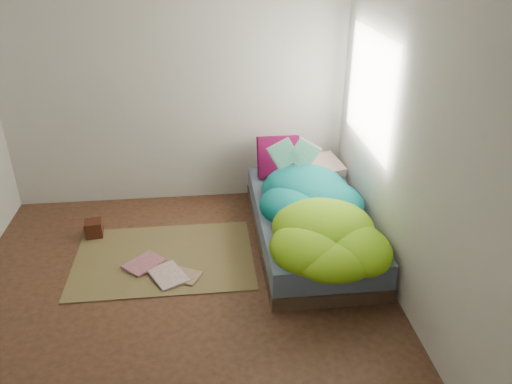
# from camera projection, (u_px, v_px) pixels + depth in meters

# --- Properties ---
(ground) EXTENTS (3.50, 3.50, 0.00)m
(ground) POSITION_uv_depth(u_px,v_px,m) (179.00, 296.00, 4.05)
(ground) COLOR #3B2417
(ground) RESTS_ON ground
(room_walls) EXTENTS (3.54, 3.54, 2.62)m
(room_walls) POSITION_uv_depth(u_px,v_px,m) (164.00, 102.00, 3.31)
(room_walls) COLOR beige
(room_walls) RESTS_ON ground
(bed) EXTENTS (1.00, 2.00, 0.34)m
(bed) POSITION_uv_depth(u_px,v_px,m) (310.00, 224.00, 4.73)
(bed) COLOR #3B2E20
(bed) RESTS_ON ground
(duvet) EXTENTS (0.96, 1.84, 0.34)m
(duvet) POSITION_uv_depth(u_px,v_px,m) (317.00, 204.00, 4.38)
(duvet) COLOR #06646B
(duvet) RESTS_ON bed
(rug) EXTENTS (1.60, 1.10, 0.01)m
(rug) POSITION_uv_depth(u_px,v_px,m) (164.00, 258.00, 4.52)
(rug) COLOR brown
(rug) RESTS_ON ground
(pillow_floral) EXTENTS (0.69, 0.53, 0.14)m
(pillow_floral) POSITION_uv_depth(u_px,v_px,m) (313.00, 169.00, 5.27)
(pillow_floral) COLOR #EDE7CD
(pillow_floral) RESTS_ON bed
(pillow_magenta) EXTENTS (0.43, 0.14, 0.43)m
(pillow_magenta) POSITION_uv_depth(u_px,v_px,m) (278.00, 157.00, 5.19)
(pillow_magenta) COLOR #4C0525
(pillow_magenta) RESTS_ON bed
(open_book) EXTENTS (0.42, 0.14, 0.25)m
(open_book) POSITION_uv_depth(u_px,v_px,m) (294.00, 145.00, 4.82)
(open_book) COLOR green
(open_book) RESTS_ON duvet
(wooden_box) EXTENTS (0.18, 0.18, 0.16)m
(wooden_box) POSITION_uv_depth(u_px,v_px,m) (94.00, 228.00, 4.81)
(wooden_box) COLOR #33130B
(wooden_box) RESTS_ON rug
(floor_book_a) EXTENTS (0.39, 0.42, 0.03)m
(floor_book_a) POSITION_uv_depth(u_px,v_px,m) (154.00, 281.00, 4.19)
(floor_book_a) COLOR silver
(floor_book_a) RESTS_ON rug
(floor_book_b) EXTENTS (0.40, 0.40, 0.03)m
(floor_book_b) POSITION_uv_depth(u_px,v_px,m) (135.00, 259.00, 4.47)
(floor_book_b) COLOR #C47187
(floor_book_b) RESTS_ON rug
(floor_book_c) EXTENTS (0.33, 0.30, 0.02)m
(floor_book_c) POSITION_uv_depth(u_px,v_px,m) (178.00, 282.00, 4.18)
(floor_book_c) COLOR tan
(floor_book_c) RESTS_ON rug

